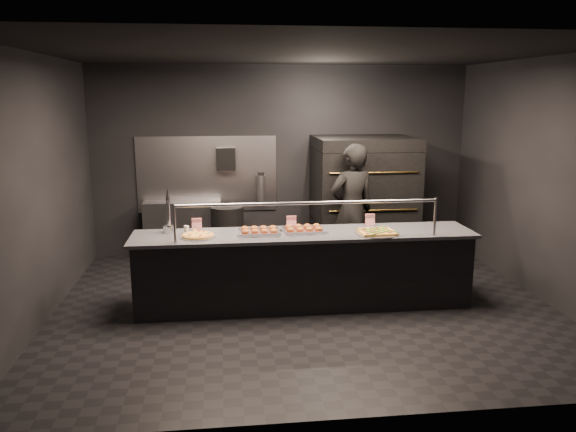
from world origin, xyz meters
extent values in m
plane|color=black|center=(0.00, 0.00, 0.00)|extent=(6.00, 6.00, 0.00)
plane|color=black|center=(0.00, 0.00, 3.00)|extent=(6.00, 6.00, 0.00)
cube|color=black|center=(0.00, 2.50, 1.50)|extent=(6.00, 0.04, 3.00)
cube|color=black|center=(0.00, -2.50, 1.50)|extent=(6.00, 0.04, 3.00)
cube|color=black|center=(-3.00, 0.00, 1.50)|extent=(0.04, 5.00, 3.00)
cube|color=black|center=(3.00, 0.00, 1.50)|extent=(0.04, 5.00, 3.00)
cube|color=#99999E|center=(-1.20, 2.48, 1.30)|extent=(2.20, 0.02, 1.20)
cube|color=black|center=(0.00, 0.00, 0.44)|extent=(4.00, 0.70, 0.88)
cube|color=#3E3D43|center=(0.00, 0.00, 0.90)|extent=(4.10, 0.78, 0.04)
cylinder|color=#99999E|center=(-1.50, -0.30, 1.15)|extent=(0.03, 0.03, 0.45)
cylinder|color=#99999E|center=(1.50, -0.30, 1.15)|extent=(0.03, 0.03, 0.45)
cylinder|color=#99999E|center=(0.00, -0.30, 1.34)|extent=(3.00, 0.04, 0.04)
cube|color=black|center=(1.20, 1.90, 0.30)|extent=(1.50, 1.15, 0.60)
cube|color=black|center=(1.20, 1.90, 0.90)|extent=(1.50, 1.20, 0.55)
cube|color=black|center=(1.20, 1.90, 1.45)|extent=(1.50, 1.20, 0.55)
cube|color=black|center=(1.20, 1.90, 1.82)|extent=(1.50, 1.20, 0.18)
cylinder|color=gold|center=(1.20, 1.28, 0.90)|extent=(1.30, 0.02, 0.02)
cylinder|color=gold|center=(1.20, 1.28, 1.45)|extent=(1.30, 0.02, 0.02)
cube|color=#99999E|center=(-1.60, 2.32, 0.45)|extent=(1.20, 0.35, 0.90)
cube|color=black|center=(-0.90, 2.39, 1.55)|extent=(0.30, 0.20, 0.35)
cylinder|color=#B2B2B7|center=(-0.35, 2.40, 1.05)|extent=(0.14, 0.14, 0.45)
cube|color=black|center=(-0.35, 2.40, 1.30)|extent=(0.10, 0.06, 0.06)
cylinder|color=silver|center=(-1.61, 0.19, 0.96)|extent=(0.14, 0.14, 0.08)
cylinder|color=silver|center=(-1.61, 0.19, 1.14)|extent=(0.05, 0.05, 0.36)
cylinder|color=silver|center=(-1.61, 0.11, 1.30)|extent=(0.02, 0.10, 0.02)
cone|color=black|center=(-1.61, 0.19, 1.39)|extent=(0.05, 0.05, 0.14)
cylinder|color=silver|center=(-1.26, -0.05, 0.93)|extent=(0.43, 0.43, 0.01)
cylinder|color=gold|center=(-1.26, -0.05, 0.94)|extent=(0.37, 0.37, 0.02)
cylinder|color=#FFC753|center=(-1.26, -0.05, 0.95)|extent=(0.32, 0.32, 0.01)
cube|color=silver|center=(-0.54, 0.02, 0.93)|extent=(0.54, 0.43, 0.02)
ellipsoid|color=#9B5121|center=(-0.71, -0.06, 0.97)|extent=(0.09, 0.09, 0.06)
ellipsoid|color=#9B5121|center=(-0.71, 0.10, 0.97)|extent=(0.09, 0.09, 0.06)
ellipsoid|color=#9B5121|center=(-0.60, -0.06, 0.97)|extent=(0.09, 0.09, 0.06)
ellipsoid|color=#9B5121|center=(-0.60, 0.10, 0.97)|extent=(0.09, 0.09, 0.06)
ellipsoid|color=#9B5121|center=(-0.48, -0.06, 0.97)|extent=(0.09, 0.09, 0.06)
ellipsoid|color=#9B5121|center=(-0.48, 0.10, 0.97)|extent=(0.09, 0.09, 0.06)
ellipsoid|color=#9B5121|center=(-0.37, -0.06, 0.97)|extent=(0.09, 0.09, 0.06)
ellipsoid|color=#9B5121|center=(-0.37, 0.10, 0.97)|extent=(0.09, 0.09, 0.06)
cube|color=silver|center=(0.00, 0.05, 0.93)|extent=(0.57, 0.48, 0.02)
ellipsoid|color=#9B5121|center=(-0.17, -0.04, 0.97)|extent=(0.09, 0.09, 0.06)
ellipsoid|color=#9B5121|center=(-0.17, 0.13, 0.97)|extent=(0.09, 0.09, 0.06)
ellipsoid|color=#9B5121|center=(-0.06, -0.04, 0.97)|extent=(0.09, 0.09, 0.06)
ellipsoid|color=#9B5121|center=(-0.06, 0.13, 0.97)|extent=(0.09, 0.09, 0.06)
ellipsoid|color=#9B5121|center=(0.06, -0.04, 0.97)|extent=(0.09, 0.09, 0.06)
ellipsoid|color=#9B5121|center=(0.06, 0.13, 0.97)|extent=(0.09, 0.09, 0.06)
ellipsoid|color=#9B5121|center=(0.17, -0.04, 0.97)|extent=(0.09, 0.09, 0.06)
ellipsoid|color=#9B5121|center=(0.17, 0.13, 0.97)|extent=(0.09, 0.09, 0.06)
cylinder|color=silver|center=(0.85, -0.15, 0.93)|extent=(0.52, 0.52, 0.01)
cube|color=gold|center=(0.85, -0.15, 0.94)|extent=(0.43, 0.38, 0.02)
cube|color=#FFC753|center=(0.85, -0.15, 0.95)|extent=(0.40, 0.36, 0.01)
cube|color=#478827|center=(0.85, -0.15, 0.96)|extent=(0.38, 0.34, 0.01)
cylinder|color=silver|center=(-1.40, 0.10, 0.97)|extent=(0.06, 0.06, 0.10)
cylinder|color=silver|center=(-1.30, 0.10, 0.96)|extent=(0.04, 0.04, 0.08)
cube|color=white|center=(-1.28, 0.28, 1.00)|extent=(0.12, 0.04, 0.15)
cube|color=white|center=(-0.12, 0.28, 1.00)|extent=(0.12, 0.04, 0.15)
cube|color=white|center=(0.88, 0.28, 1.00)|extent=(0.12, 0.04, 0.15)
cylinder|color=black|center=(-0.90, 2.09, 0.42)|extent=(0.51, 0.51, 0.84)
imported|color=black|center=(0.85, 1.15, 0.94)|extent=(0.79, 0.63, 1.88)
camera|label=1|loc=(-0.96, -6.46, 2.54)|focal=35.00mm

